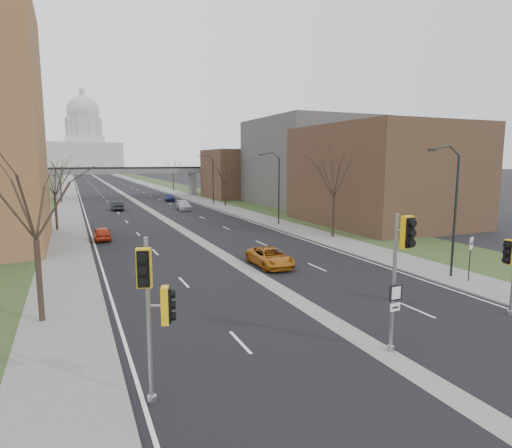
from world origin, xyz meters
TOP-DOWN VIEW (x-y plane):
  - ground at (0.00, 0.00)m, footprint 700.00×700.00m
  - road_surface at (0.00, 150.00)m, footprint 20.00×600.00m
  - median_strip at (0.00, 150.00)m, footprint 1.20×600.00m
  - sidewalk_right at (12.00, 150.00)m, footprint 4.00×600.00m
  - sidewalk_left at (-12.00, 150.00)m, footprint 4.00×600.00m
  - grass_verge_right at (18.00, 150.00)m, footprint 8.00×600.00m
  - grass_verge_left at (-18.00, 150.00)m, footprint 8.00×600.00m
  - commercial_block_near at (24.00, 28.00)m, footprint 16.00×20.00m
  - commercial_block_mid at (28.00, 52.00)m, footprint 18.00×22.00m
  - commercial_block_far at (22.00, 70.00)m, footprint 14.00×14.00m
  - pedestrian_bridge at (0.00, 80.00)m, footprint 34.00×3.00m
  - capitol at (0.00, 320.00)m, footprint 48.00×42.00m
  - streetlight_near at (10.99, 6.00)m, footprint 2.61×0.20m
  - streetlight_mid at (10.99, 32.00)m, footprint 2.61×0.20m
  - streetlight_far at (10.99, 58.00)m, footprint 2.61×0.20m
  - tree_left_a at (-13.00, 8.00)m, footprint 7.20×7.20m
  - tree_left_b at (-13.00, 38.00)m, footprint 6.75×6.75m
  - tree_left_c at (-13.00, 72.00)m, footprint 7.65×7.65m
  - tree_right_a at (13.00, 22.00)m, footprint 7.20×7.20m
  - tree_right_b at (13.00, 55.00)m, footprint 6.30×6.30m
  - tree_right_c at (13.00, 95.00)m, footprint 7.65×7.65m
  - signal_pole_left at (-9.19, -1.36)m, footprint 1.20×0.92m
  - signal_pole_median at (0.46, -1.56)m, footprint 0.67×0.94m
  - speed_limit_sign at (11.87, 4.68)m, footprint 0.58×0.29m
  - car_left_near at (-8.77, 29.94)m, footprint 1.70×4.05m
  - car_left_far at (-4.77, 55.95)m, footprint 1.66×4.41m
  - car_right_near at (2.00, 13.75)m, footprint 2.33×4.99m
  - car_right_mid at (5.04, 52.41)m, footprint 2.31×5.02m
  - car_right_far at (6.20, 67.88)m, footprint 2.18×4.34m

SIDE VIEW (x-z plane):
  - ground at x=0.00m, z-range 0.00..0.00m
  - median_strip at x=0.00m, z-range -0.01..0.01m
  - road_surface at x=0.00m, z-range 0.00..0.01m
  - grass_verge_right at x=18.00m, z-range 0.00..0.10m
  - grass_verge_left at x=-18.00m, z-range 0.00..0.10m
  - sidewalk_right at x=12.00m, z-range 0.00..0.12m
  - sidewalk_left at x=-12.00m, z-range 0.00..0.12m
  - car_left_near at x=-8.77m, z-range 0.00..1.37m
  - car_right_near at x=2.00m, z-range 0.00..1.38m
  - car_right_far at x=6.20m, z-range 0.00..1.42m
  - car_right_mid at x=5.04m, z-range 0.00..1.42m
  - car_left_far at x=-4.77m, z-range 0.00..1.44m
  - speed_limit_sign at x=11.87m, z-range 0.66..3.53m
  - signal_pole_left at x=-9.19m, z-range 0.85..6.33m
  - signal_pole_median at x=0.46m, z-range 1.13..6.88m
  - pedestrian_bridge at x=0.00m, z-range 1.62..8.07m
  - commercial_block_far at x=22.00m, z-range 0.00..10.00m
  - tree_right_b at x=13.00m, z-range 1.71..9.93m
  - commercial_block_near at x=24.00m, z-range 0.00..12.00m
  - tree_left_b at x=-13.00m, z-range 1.82..10.63m
  - tree_left_a at x=-13.00m, z-range 1.94..11.34m
  - tree_right_a at x=13.00m, z-range 1.94..11.34m
  - streetlight_near at x=10.99m, z-range 2.60..11.30m
  - streetlight_mid at x=10.99m, z-range 2.60..11.30m
  - streetlight_far at x=10.99m, z-range 2.60..11.30m
  - tree_left_c at x=-13.00m, z-range 2.05..12.04m
  - tree_right_c at x=13.00m, z-range 2.05..12.04m
  - commercial_block_mid at x=28.00m, z-range 0.00..15.00m
  - capitol at x=0.00m, z-range -9.28..46.47m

